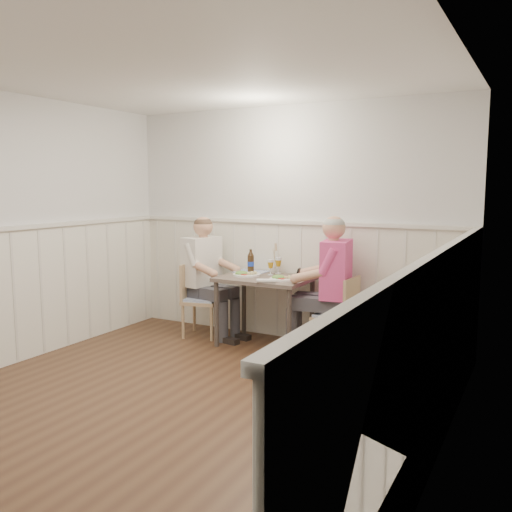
% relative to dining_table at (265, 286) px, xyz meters
% --- Properties ---
extents(ground_plane, '(4.50, 4.50, 0.00)m').
position_rel_dining_table_xyz_m(ground_plane, '(0.11, -1.84, -0.65)').
color(ground_plane, '#452A1B').
extents(room_shell, '(4.04, 4.54, 2.60)m').
position_rel_dining_table_xyz_m(room_shell, '(0.11, -1.84, 0.87)').
color(room_shell, silver).
rests_on(room_shell, ground).
extents(wainscot, '(4.00, 4.49, 1.34)m').
position_rel_dining_table_xyz_m(wainscot, '(0.11, -1.15, 0.04)').
color(wainscot, silver).
rests_on(wainscot, ground).
extents(dining_table, '(0.96, 0.70, 0.75)m').
position_rel_dining_table_xyz_m(dining_table, '(0.00, 0.00, 0.00)').
color(dining_table, brown).
rests_on(dining_table, ground).
extents(chair_right, '(0.41, 0.41, 0.82)m').
position_rel_dining_table_xyz_m(chair_right, '(0.85, -0.01, -0.21)').
color(chair_right, tan).
rests_on(chair_right, ground).
extents(chair_left, '(0.48, 0.48, 0.84)m').
position_rel_dining_table_xyz_m(chair_left, '(-0.84, -0.04, -0.19)').
color(chair_left, tan).
rests_on(chair_left, ground).
extents(man_in_pink, '(0.72, 0.51, 1.45)m').
position_rel_dining_table_xyz_m(man_in_pink, '(0.75, 0.03, -0.04)').
color(man_in_pink, '#3F3F47').
rests_on(man_in_pink, ground).
extents(diner_cream, '(0.70, 0.49, 1.40)m').
position_rel_dining_table_xyz_m(diner_cream, '(-0.81, 0.04, -0.07)').
color(diner_cream, '#3F3F47').
rests_on(diner_cream, ground).
extents(plate_man, '(0.29, 0.29, 0.07)m').
position_rel_dining_table_xyz_m(plate_man, '(0.24, -0.07, 0.12)').
color(plate_man, white).
rests_on(plate_man, dining_table).
extents(plate_diner, '(0.30, 0.30, 0.08)m').
position_rel_dining_table_xyz_m(plate_diner, '(-0.23, -0.03, 0.12)').
color(plate_diner, white).
rests_on(plate_diner, dining_table).
extents(beer_glass_a, '(0.07, 0.07, 0.18)m').
position_rel_dining_table_xyz_m(beer_glass_a, '(0.03, 0.27, 0.22)').
color(beer_glass_a, silver).
rests_on(beer_glass_a, dining_table).
extents(beer_glass_b, '(0.07, 0.07, 0.17)m').
position_rel_dining_table_xyz_m(beer_glass_b, '(-0.00, 0.14, 0.22)').
color(beer_glass_b, silver).
rests_on(beer_glass_b, dining_table).
extents(beer_bottle, '(0.07, 0.07, 0.27)m').
position_rel_dining_table_xyz_m(beer_bottle, '(-0.27, 0.17, 0.22)').
color(beer_bottle, '#322112').
rests_on(beer_bottle, dining_table).
extents(rolled_napkin, '(0.19, 0.13, 0.04)m').
position_rel_dining_table_xyz_m(rolled_napkin, '(0.18, -0.31, 0.12)').
color(rolled_napkin, white).
rests_on(rolled_napkin, dining_table).
extents(grass_vase, '(0.04, 0.04, 0.36)m').
position_rel_dining_table_xyz_m(grass_vase, '(-0.04, 0.29, 0.26)').
color(grass_vase, silver).
rests_on(grass_vase, dining_table).
extents(gingham_mat, '(0.34, 0.28, 0.01)m').
position_rel_dining_table_xyz_m(gingham_mat, '(-0.29, 0.23, 0.10)').
color(gingham_mat, '#4666AB').
rests_on(gingham_mat, dining_table).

